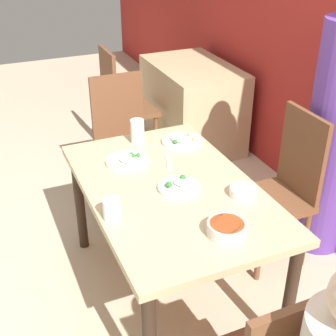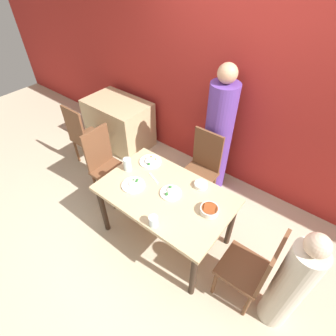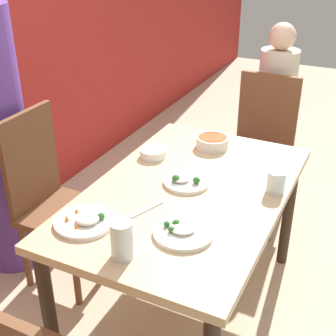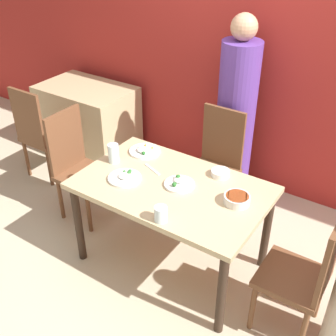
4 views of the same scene
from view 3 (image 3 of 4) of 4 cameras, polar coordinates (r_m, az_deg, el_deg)
name	(u,v)px [view 3 (image 3 of 4)]	position (r m, az deg, el deg)	size (l,w,h in m)	color
ground_plane	(185,308)	(2.56, 2.13, -16.69)	(10.00, 10.00, 0.00)	beige
dining_table	(188,205)	(2.16, 2.42, -4.58)	(1.33, 0.84, 0.72)	tan
chair_adult_spot	(52,197)	(2.56, -14.00, -3.42)	(0.40, 0.40, 0.97)	brown
chair_child_spot	(260,149)	(3.06, 11.14, 2.33)	(0.40, 0.40, 0.97)	brown
person_child	(273,122)	(3.29, 12.65, 5.45)	(0.25, 0.25, 1.25)	beige
bowl_curry	(212,142)	(2.51, 5.42, 3.20)	(0.17, 0.17, 0.06)	silver
plate_rice_adult	(183,231)	(1.83, 1.82, -7.69)	(0.24, 0.24, 0.05)	white
plate_rice_child	(186,181)	(2.16, 2.16, -1.61)	(0.21, 0.21, 0.05)	white
plate_noodles	(85,221)	(1.91, -10.06, -6.36)	(0.25, 0.25, 0.05)	white
bowl_rice_small	(153,153)	(2.40, -1.82, 1.89)	(0.14, 0.14, 0.04)	white
glass_water_tall	(122,240)	(1.69, -5.64, -8.68)	(0.08, 0.08, 0.15)	silver
glass_water_short	(276,182)	(2.13, 13.04, -1.63)	(0.08, 0.08, 0.10)	silver
fork_steel	(147,209)	(1.98, -2.61, -5.02)	(0.18, 0.08, 0.01)	silver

